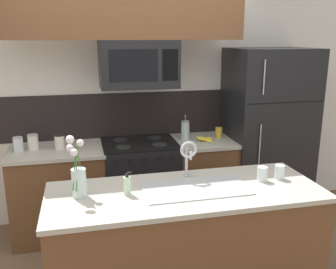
% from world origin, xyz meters
% --- Properties ---
extents(rear_partition, '(5.20, 0.10, 2.60)m').
position_xyz_m(rear_partition, '(0.30, 1.28, 1.30)').
color(rear_partition, silver).
rests_on(rear_partition, ground).
extents(splash_band, '(3.14, 0.01, 0.48)m').
position_xyz_m(splash_band, '(0.00, 1.22, 1.15)').
color(splash_band, black).
rests_on(splash_band, rear_partition).
extents(back_counter_left, '(0.92, 0.65, 0.91)m').
position_xyz_m(back_counter_left, '(-0.82, 0.90, 0.46)').
color(back_counter_left, brown).
rests_on(back_counter_left, ground).
extents(back_counter_right, '(0.64, 0.65, 0.91)m').
position_xyz_m(back_counter_right, '(0.68, 0.90, 0.46)').
color(back_counter_right, brown).
rests_on(back_counter_right, ground).
extents(stove_range, '(0.76, 0.64, 0.93)m').
position_xyz_m(stove_range, '(0.00, 0.90, 0.46)').
color(stove_range, black).
rests_on(stove_range, ground).
extents(microwave, '(0.74, 0.40, 0.45)m').
position_xyz_m(microwave, '(0.00, 0.88, 1.72)').
color(microwave, black).
extents(upper_cabinet_band, '(2.25, 0.34, 0.60)m').
position_xyz_m(upper_cabinet_band, '(-0.14, 0.85, 2.24)').
color(upper_cabinet_band, brown).
extents(refrigerator, '(0.88, 0.74, 1.86)m').
position_xyz_m(refrigerator, '(1.43, 0.92, 0.93)').
color(refrigerator, black).
rests_on(refrigerator, ground).
extents(storage_jar_tall, '(0.09, 0.09, 0.14)m').
position_xyz_m(storage_jar_tall, '(-1.17, 0.90, 0.98)').
color(storage_jar_tall, silver).
rests_on(storage_jar_tall, back_counter_left).
extents(storage_jar_medium, '(0.10, 0.10, 0.15)m').
position_xyz_m(storage_jar_medium, '(-1.03, 0.93, 0.99)').
color(storage_jar_medium, silver).
rests_on(storage_jar_medium, back_counter_left).
extents(storage_jar_short, '(0.10, 0.10, 0.15)m').
position_xyz_m(storage_jar_short, '(-0.79, 0.90, 0.98)').
color(storage_jar_short, silver).
rests_on(storage_jar_short, back_counter_left).
extents(banana_bunch, '(0.19, 0.16, 0.08)m').
position_xyz_m(banana_bunch, '(0.69, 0.84, 0.93)').
color(banana_bunch, yellow).
rests_on(banana_bunch, back_counter_right).
extents(french_press, '(0.09, 0.09, 0.27)m').
position_xyz_m(french_press, '(0.50, 0.96, 1.01)').
color(french_press, silver).
rests_on(french_press, back_counter_right).
extents(coffee_tin, '(0.08, 0.08, 0.11)m').
position_xyz_m(coffee_tin, '(0.88, 0.95, 0.97)').
color(coffee_tin, gold).
rests_on(coffee_tin, back_counter_right).
extents(island_counter, '(1.97, 0.76, 0.91)m').
position_xyz_m(island_counter, '(0.14, -0.35, 0.46)').
color(island_counter, brown).
rests_on(island_counter, ground).
extents(kitchen_sink, '(0.76, 0.40, 0.16)m').
position_xyz_m(kitchen_sink, '(0.21, -0.35, 0.84)').
color(kitchen_sink, '#ADAFB5').
rests_on(kitchen_sink, island_counter).
extents(sink_faucet, '(0.14, 0.14, 0.31)m').
position_xyz_m(sink_faucet, '(0.21, -0.15, 1.11)').
color(sink_faucet, '#B7BABF').
rests_on(sink_faucet, island_counter).
extents(dish_soap_bottle, '(0.06, 0.05, 0.16)m').
position_xyz_m(dish_soap_bottle, '(-0.28, -0.34, 0.98)').
color(dish_soap_bottle, beige).
rests_on(dish_soap_bottle, island_counter).
extents(drinking_glass, '(0.08, 0.08, 0.11)m').
position_xyz_m(drinking_glass, '(0.75, -0.32, 0.97)').
color(drinking_glass, silver).
rests_on(drinking_glass, island_counter).
extents(spare_glass, '(0.07, 0.07, 0.11)m').
position_xyz_m(spare_glass, '(0.89, -0.31, 0.97)').
color(spare_glass, silver).
rests_on(spare_glass, island_counter).
extents(flower_vase, '(0.12, 0.18, 0.42)m').
position_xyz_m(flower_vase, '(-0.61, -0.29, 1.05)').
color(flower_vase, silver).
rests_on(flower_vase, island_counter).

